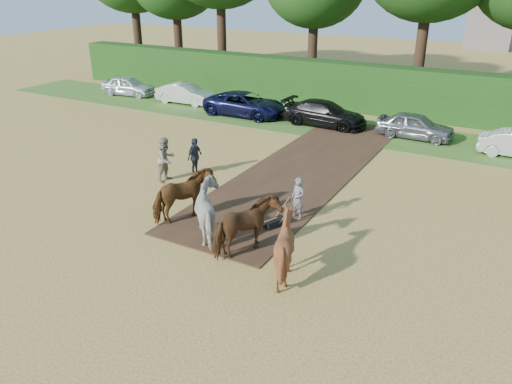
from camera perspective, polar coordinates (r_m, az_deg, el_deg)
The scene contains 8 objects.
ground at distance 18.12m, azimuth -7.75°, elevation -3.44°, with size 120.00×120.00×0.00m, color gold.
earth_strip at distance 22.98m, azimuth 5.72°, elevation 2.71°, with size 4.50×17.00×0.05m, color #472D1C.
grass_verge at distance 29.69m, azimuth 8.59°, elevation 7.37°, with size 50.00×5.00×0.03m, color #38601E.
hedgerow at distance 33.48m, azimuth 11.60°, elevation 11.62°, with size 46.00×1.60×3.00m, color #14380F.
spectator_near at distance 21.60m, azimuth -10.23°, elevation 3.71°, with size 0.94×0.73×1.93m, color tan.
spectator_far at distance 22.11m, azimuth -7.01°, elevation 4.04°, with size 0.99×0.41×1.68m, color #2A2D38.
plough_team at distance 16.11m, azimuth -2.85°, elevation -3.08°, with size 6.62×4.92×1.90m.
parked_cars at distance 29.34m, azimuth 9.36°, elevation 8.54°, with size 35.98×3.45×1.46m.
Camera 1 is at (9.94, -12.77, 8.16)m, focal length 35.00 mm.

